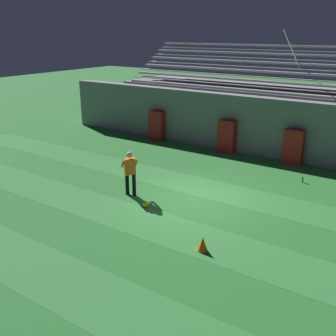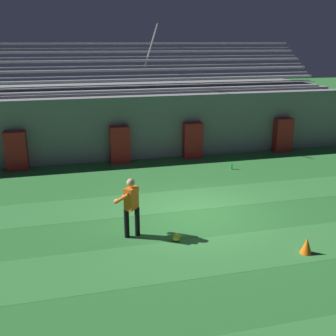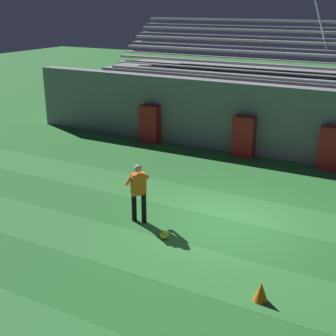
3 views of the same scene
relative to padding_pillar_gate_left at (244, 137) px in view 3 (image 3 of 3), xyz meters
name	(u,v)px [view 3 (image 3 of 3)]	position (x,y,z in m)	size (l,w,h in m)	color
ground_plane	(225,225)	(1.65, -5.95, -0.80)	(80.00, 80.00, 0.00)	#2D7533
turf_stripe_mid	(187,266)	(1.65, -8.35, -0.80)	(28.00, 1.80, 0.01)	#38843D
turf_stripe_far	(241,208)	(1.65, -4.75, -0.80)	(28.00, 1.80, 0.01)	#38843D
back_wall	(291,124)	(1.65, 0.55, 0.60)	(24.00, 0.60, 2.80)	gray
padding_pillar_gate_left	(244,137)	(0.00, 0.00, 0.00)	(0.85, 0.44, 1.60)	#B21E1E
padding_pillar_gate_right	(331,149)	(3.30, 0.00, 0.00)	(0.85, 0.44, 1.60)	#B21E1E
padding_pillar_far_left	(150,124)	(-4.25, 0.00, 0.00)	(0.85, 0.44, 1.60)	#B21E1E
bleacher_stand	(307,107)	(1.65, 3.24, 0.71)	(18.00, 4.75, 5.83)	gray
goalkeeper	(138,189)	(-0.55, -6.88, 0.15)	(0.73, 0.74, 1.67)	black
soccer_ball	(165,235)	(0.57, -7.44, -0.69)	(0.22, 0.22, 0.22)	yellow
traffic_cone	(261,292)	(3.57, -8.83, -0.59)	(0.30, 0.30, 0.42)	orange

